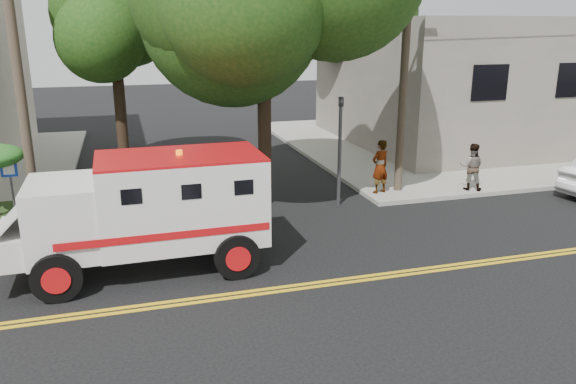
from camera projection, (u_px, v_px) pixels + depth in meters
name	position (u px, v px, depth m)	size (l,w,h in m)	color
ground	(272.00, 291.00, 12.69)	(100.00, 100.00, 0.00)	black
sidewalk_ne	(459.00, 142.00, 28.75)	(17.00, 17.00, 0.15)	gray
building_right	(484.00, 80.00, 28.75)	(14.00, 12.00, 6.00)	#6B645C
utility_pole_left	(18.00, 74.00, 15.42)	(0.28, 0.28, 9.00)	#382D23
utility_pole_right	(405.00, 65.00, 18.83)	(0.28, 0.28, 9.00)	#382D23
tree_left	(122.00, 27.00, 21.20)	(4.48, 4.20, 7.70)	black
tree_right	(362.00, 20.00, 27.88)	(4.80, 4.50, 8.20)	black
traffic_signal	(340.00, 139.00, 18.24)	(0.15, 0.18, 3.60)	#3F3F42
accessibility_sign	(11.00, 183.00, 16.30)	(0.45, 0.10, 2.02)	#3F3F42
armored_truck	(148.00, 207.00, 13.38)	(6.26, 2.61, 2.83)	silver
pedestrian_a	(380.00, 167.00, 19.44)	(0.68, 0.45, 1.88)	gray
pedestrian_b	(472.00, 167.00, 19.85)	(0.81, 0.63, 1.68)	gray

